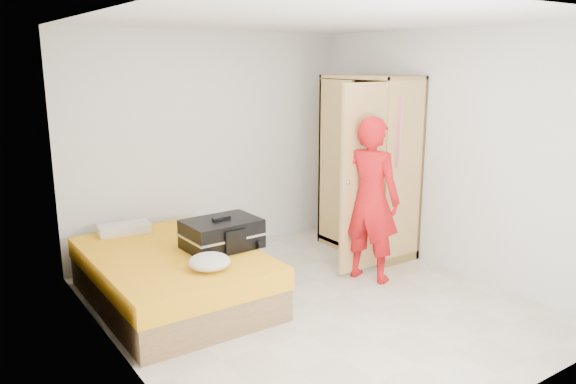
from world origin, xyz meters
TOP-DOWN VIEW (x-y plane):
  - room at (0.00, 0.00)m, footprint 4.00×4.02m
  - bed at (-1.05, 0.81)m, footprint 1.42×2.02m
  - wardrobe at (1.45, 0.86)m, footprint 1.17×1.20m
  - person at (0.88, 0.18)m, footprint 0.63×0.74m
  - suitcase at (-0.60, 0.65)m, footprint 0.73×0.56m
  - round_cushion at (-0.96, 0.20)m, footprint 0.37×0.37m
  - pillow at (-1.23, 1.66)m, footprint 0.55×0.32m

SIDE VIEW (x-z plane):
  - bed at x=-1.05m, z-range 0.00..0.50m
  - pillow at x=-1.23m, z-range 0.50..0.59m
  - round_cushion at x=-0.96m, z-range 0.50..0.64m
  - suitcase at x=-0.60m, z-range 0.48..0.79m
  - person at x=0.88m, z-range 0.00..1.73m
  - wardrobe at x=1.45m, z-range -0.05..2.05m
  - room at x=0.00m, z-range 0.00..2.60m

